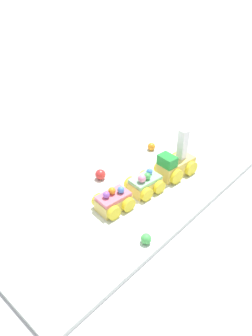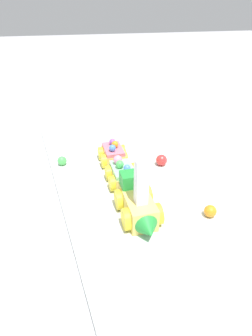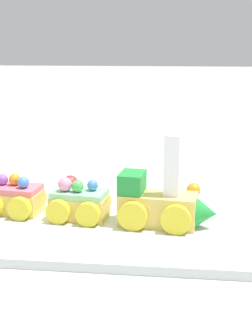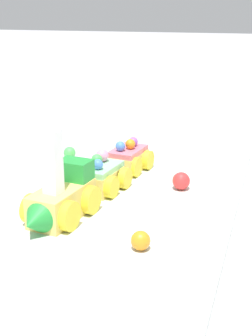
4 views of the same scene
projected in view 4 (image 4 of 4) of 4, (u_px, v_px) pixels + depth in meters
The scene contains 8 objects.
ground_plane at pixel (115, 207), 0.68m from camera, with size 10.00×10.00×0.00m, color #B2B2B7.
display_board at pixel (115, 204), 0.68m from camera, with size 0.84×0.34×0.01m, color silver.
cake_train_locomotive at pixel (59, 199), 0.60m from camera, with size 0.13×0.08×0.12m.
cake_car_mint at pixel (101, 177), 0.71m from camera, with size 0.08×0.08×0.06m.
cake_car_strawberry at pixel (128, 159), 0.79m from camera, with size 0.08×0.08×0.06m.
gumball_orange at pixel (141, 241), 0.53m from camera, with size 0.02×0.02×0.02m, color orange.
gumball_green at pixel (70, 153), 0.86m from camera, with size 0.02×0.02×0.02m, color #4CBC56.
gumball_red at pixel (181, 181), 0.71m from camera, with size 0.03×0.03×0.03m, color red.
Camera 4 is at (0.59, 0.21, 0.28)m, focal length 50.00 mm.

